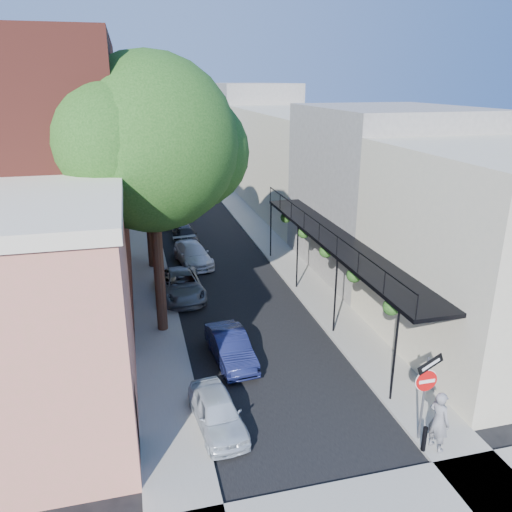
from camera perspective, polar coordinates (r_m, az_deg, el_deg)
ground at (r=14.92m, az=8.81°, el=-24.48°), size 160.00×160.00×0.00m
road_surface at (r=41.34m, az=-7.30°, el=4.87°), size 6.00×64.00×0.01m
sidewalk_left at (r=41.07m, az=-12.86°, el=4.52°), size 2.00×64.00×0.12m
sidewalk_right at (r=41.96m, az=-1.86°, el=5.32°), size 2.00×64.00×0.12m
buildings_left at (r=39.19m, az=-21.22°, el=10.30°), size 10.10×59.10×12.00m
buildings_right at (r=41.96m, az=5.04°, el=11.33°), size 9.80×55.00×10.00m
sign_post at (r=15.61m, az=18.86°, el=-13.68°), size 0.89×0.17×2.99m
bollard at (r=16.09m, az=18.68°, el=-19.19°), size 0.14×0.14×0.80m
oak_near at (r=20.21m, az=-10.76°, el=12.24°), size 7.48×6.80×11.42m
oak_mid at (r=28.21m, az=-11.90°, el=12.45°), size 6.60×6.00×10.20m
oak_far at (r=37.11m, az=-12.66°, el=15.85°), size 7.70×7.00×11.90m
parked_car_a at (r=16.28m, az=-4.45°, el=-17.34°), size 1.67×3.43×1.13m
parked_car_b at (r=19.54m, az=-2.91°, el=-10.36°), size 1.55×3.70×1.19m
parked_car_c at (r=25.27m, az=-8.50°, el=-3.31°), size 2.19×4.48×1.22m
parked_car_d at (r=29.66m, az=-7.23°, el=0.22°), size 2.24×4.37×1.21m
parked_car_e at (r=33.54m, az=-8.04°, el=2.41°), size 1.62×3.49×1.16m
parked_car_f at (r=37.22m, az=-8.71°, el=4.06°), size 1.41×3.49×1.13m
parked_car_g at (r=43.60m, az=-10.05°, el=6.39°), size 2.30×4.83×1.33m
pedestrian at (r=15.96m, az=20.17°, el=-17.28°), size 0.62×0.78×1.89m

